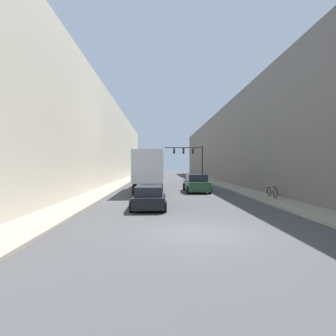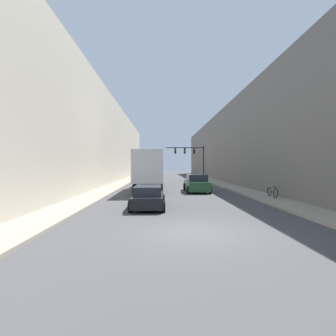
# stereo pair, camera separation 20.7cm
# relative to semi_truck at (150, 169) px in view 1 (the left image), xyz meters

# --- Properties ---
(ground_plane) EXTENTS (200.00, 200.00, 0.00)m
(ground_plane) POSITION_rel_semi_truck_xyz_m (2.41, -16.86, -2.16)
(ground_plane) COLOR #424244
(sidewalk_right) EXTENTS (2.25, 80.00, 0.15)m
(sidewalk_right) POSITION_rel_semi_truck_xyz_m (9.20, 13.14, -2.09)
(sidewalk_right) COLOR gray
(sidewalk_right) RESTS_ON ground
(sidewalk_left) EXTENTS (2.25, 80.00, 0.15)m
(sidewalk_left) POSITION_rel_semi_truck_xyz_m (-4.39, 13.14, -2.09)
(sidewalk_left) COLOR gray
(sidewalk_left) RESTS_ON ground
(building_right) EXTENTS (6.00, 80.00, 11.10)m
(building_right) POSITION_rel_semi_truck_xyz_m (13.32, 13.14, 3.39)
(building_right) COLOR #66605B
(building_right) RESTS_ON ground
(building_left) EXTENTS (6.00, 80.00, 12.01)m
(building_left) POSITION_rel_semi_truck_xyz_m (-8.51, 13.14, 3.84)
(building_left) COLOR #BCB29E
(building_left) RESTS_ON ground
(semi_truck) EXTENTS (2.57, 12.27, 3.86)m
(semi_truck) POSITION_rel_semi_truck_xyz_m (0.00, 0.00, 0.00)
(semi_truck) COLOR silver
(semi_truck) RESTS_ON ground
(sedan_car) EXTENTS (2.03, 4.50, 1.33)m
(sedan_car) POSITION_rel_semi_truck_xyz_m (0.33, -10.94, -1.52)
(sedan_car) COLOR black
(sedan_car) RESTS_ON ground
(suv_car) EXTENTS (2.24, 4.78, 1.70)m
(suv_car) POSITION_rel_semi_truck_xyz_m (4.53, -1.73, -1.36)
(suv_car) COLOR #234C2D
(suv_car) RESTS_ON ground
(traffic_signal_gantry) EXTENTS (6.16, 0.35, 5.67)m
(traffic_signal_gantry) POSITION_rel_semi_truck_xyz_m (6.20, 15.14, 1.92)
(traffic_signal_gantry) COLOR black
(traffic_signal_gantry) RESTS_ON ground
(parked_bicycle) EXTENTS (0.44, 1.82, 0.86)m
(parked_bicycle) POSITION_rel_semi_truck_xyz_m (9.55, -7.24, -1.63)
(parked_bicycle) COLOR black
(parked_bicycle) RESTS_ON sidewalk_right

